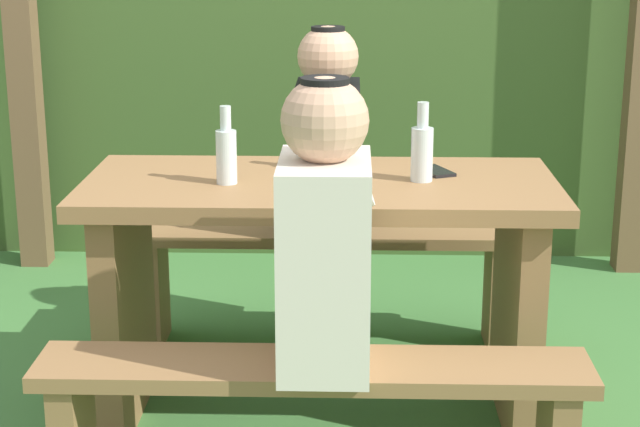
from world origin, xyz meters
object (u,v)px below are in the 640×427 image
(bottle_left, at_px, (226,153))
(bottle_center, at_px, (336,138))
(drinking_glass, at_px, (315,162))
(person_white_shirt, at_px, (325,235))
(bench_near, at_px, (313,407))
(person_black_coat, at_px, (328,138))
(bench_far, at_px, (325,262))
(picnic_table, at_px, (320,259))
(bottle_right, at_px, (422,150))
(cell_phone, at_px, (435,171))

(bottle_left, height_order, bottle_center, bottle_center)
(drinking_glass, relative_size, bottle_center, 0.36)
(person_white_shirt, bearing_deg, bench_near, -173.48)
(person_black_coat, bearing_deg, bench_far, 160.32)
(picnic_table, relative_size, bottle_right, 5.99)
(picnic_table, relative_size, person_black_coat, 1.95)
(picnic_table, distance_m, cell_phone, 0.44)
(person_black_coat, height_order, bottle_center, person_black_coat)
(bench_near, bearing_deg, bench_far, 90.00)
(person_black_coat, xyz_separation_m, cell_phone, (0.34, -0.48, -0.00))
(person_black_coat, distance_m, drinking_glass, 0.55)
(bench_far, xyz_separation_m, person_white_shirt, (0.03, -1.17, 0.45))
(drinking_glass, xyz_separation_m, bottle_right, (0.32, -0.04, 0.05))
(picnic_table, distance_m, bottle_right, 0.45)
(person_black_coat, height_order, cell_phone, person_black_coat)
(bench_far, bearing_deg, picnic_table, -90.00)
(person_white_shirt, height_order, drinking_glass, person_white_shirt)
(bench_far, height_order, person_white_shirt, person_white_shirt)
(bench_far, distance_m, person_black_coat, 0.45)
(bottle_center, bearing_deg, bottle_left, -152.02)
(person_white_shirt, distance_m, person_black_coat, 1.17)
(bench_near, xyz_separation_m, person_white_shirt, (0.03, 0.00, 0.45))
(bench_far, relative_size, cell_phone, 10.00)
(person_black_coat, xyz_separation_m, drinking_glass, (-0.03, -0.55, 0.04))
(bench_far, height_order, cell_phone, cell_phone)
(bench_near, distance_m, bottle_right, 0.85)
(drinking_glass, bearing_deg, bench_far, 88.26)
(picnic_table, relative_size, person_white_shirt, 1.95)
(picnic_table, height_order, person_white_shirt, person_white_shirt)
(bench_far, bearing_deg, bench_near, -90.00)
(bench_far, height_order, drinking_glass, drinking_glass)
(cell_phone, bearing_deg, person_black_coat, 101.15)
(bottle_left, bearing_deg, person_white_shirt, -60.82)
(bench_near, height_order, bench_far, same)
(cell_phone, bearing_deg, picnic_table, 172.68)
(drinking_glass, relative_size, bottle_left, 0.39)
(picnic_table, distance_m, person_white_shirt, 0.64)
(drinking_glass, xyz_separation_m, bottle_center, (0.06, 0.08, 0.06))
(bottle_left, relative_size, cell_phone, 1.63)
(bench_far, distance_m, drinking_glass, 0.74)
(cell_phone, bearing_deg, drinking_glass, 166.21)
(bottle_center, distance_m, cell_phone, 0.32)
(bench_near, distance_m, person_black_coat, 1.26)
(picnic_table, relative_size, bench_near, 1.00)
(bottle_left, bearing_deg, person_black_coat, 66.18)
(person_black_coat, height_order, bottle_left, person_black_coat)
(bench_near, height_order, cell_phone, cell_phone)
(bottle_right, bearing_deg, bench_near, -117.04)
(bottle_right, bearing_deg, bottle_left, -175.34)
(picnic_table, relative_size, cell_phone, 10.00)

